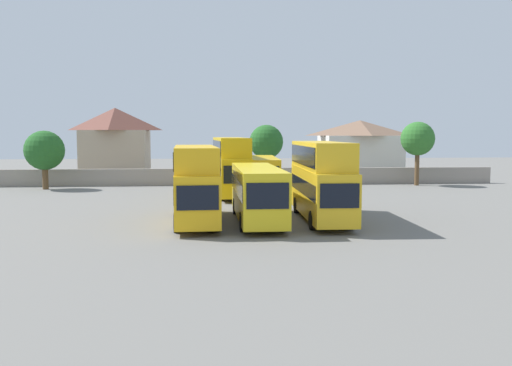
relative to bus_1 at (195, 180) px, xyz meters
The scene contains 12 objects.
ground 18.85m from the bus_1, 77.55° to the left, with size 140.00×140.00×0.00m, color slate.
depot_boundary_wall 25.18m from the bus_1, 80.78° to the left, with size 56.00×0.50×1.80m, color gray.
bus_1 is the anchor object (origin of this frame).
bus_2 3.90m from the bus_1, ahead, with size 2.77×11.03×3.43m.
bus_3 7.94m from the bus_1, ahead, with size 2.68×10.88×4.99m.
bus_4 14.84m from the bus_1, 79.41° to the left, with size 3.14×11.24×5.16m.
bus_5 15.84m from the bus_1, 69.66° to the left, with size 3.02×10.68×3.40m.
house_terrace_left 35.60m from the bus_1, 107.32° to the left, with size 8.05×6.84×8.64m.
house_terrace_centre 38.53m from the bus_1, 59.61° to the left, with size 9.76×7.51×7.18m.
tree_left_of_lot 32.38m from the bus_1, 44.88° to the left, with size 3.58×3.58×6.78m.
tree_behind_wall 28.28m from the bus_1, 75.28° to the left, with size 3.81×3.81×6.51m.
tree_right_of_lot 26.75m from the bus_1, 125.35° to the left, with size 3.90×3.90×5.83m.
Camera 1 is at (-3.05, -34.01, 5.51)m, focal length 38.34 mm.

